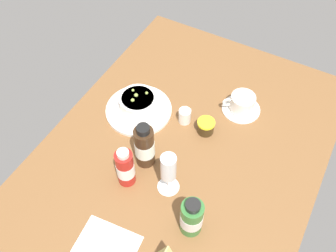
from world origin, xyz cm
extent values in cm
cube|color=brown|center=(0.00, 0.00, -1.50)|extent=(110.00, 84.00, 3.00)
cylinder|color=white|center=(-4.90, -20.94, 0.60)|extent=(22.69, 22.69, 1.20)
cylinder|color=white|center=(-4.90, -20.94, 4.10)|extent=(12.65, 12.65, 5.80)
cylinder|color=beige|center=(-4.90, -20.94, 6.20)|extent=(10.88, 10.88, 1.60)
sphere|color=#8EA849|center=(-6.86, -23.95, 7.10)|extent=(1.00, 1.00, 1.00)
sphere|color=#8EA849|center=(-3.02, -21.69, 7.10)|extent=(1.28, 1.28, 1.28)
sphere|color=#8EA849|center=(-5.44, -21.85, 7.10)|extent=(1.36, 1.36, 1.36)
sphere|color=#8EA849|center=(-7.99, -19.27, 7.10)|extent=(1.03, 1.03, 1.03)
cube|color=white|center=(40.24, -3.74, 0.15)|extent=(14.86, 17.69, 0.30)
cube|color=silver|center=(39.04, -4.74, 0.55)|extent=(2.58, 14.05, 0.50)
cube|color=silver|center=(41.84, -4.74, 0.55)|extent=(2.28, 13.04, 0.50)
cylinder|color=white|center=(-22.63, 9.76, 0.45)|extent=(13.20, 13.20, 0.90)
cylinder|color=white|center=(-22.63, 9.76, 3.70)|extent=(8.31, 8.31, 5.60)
cylinder|color=black|center=(-22.63, 9.76, 6.00)|extent=(7.07, 7.07, 1.00)
torus|color=white|center=(-19.97, 5.34, 3.98)|extent=(2.54, 3.50, 3.60)
cylinder|color=white|center=(-8.62, -5.09, 2.69)|extent=(4.09, 4.09, 5.39)
cone|color=white|center=(-9.96, -3.83, 4.74)|extent=(2.48, 2.45, 2.24)
cylinder|color=white|center=(16.00, 2.18, 0.20)|extent=(6.60, 6.60, 0.40)
cylinder|color=white|center=(16.00, 2.18, 3.40)|extent=(0.80, 0.80, 6.01)
cylinder|color=white|center=(16.00, 2.18, 11.05)|extent=(4.51, 4.51, 9.27)
cylinder|color=#F6EEBB|center=(16.00, 2.18, 9.65)|extent=(3.70, 3.70, 5.56)
cylinder|color=#372812|center=(-8.13, 2.92, 2.04)|extent=(5.50, 5.50, 4.08)
cylinder|color=yellow|center=(-8.13, 2.92, 4.48)|extent=(5.78, 5.78, 0.80)
cylinder|color=#337233|center=(24.06, 13.61, 6.21)|extent=(6.12, 6.12, 12.42)
cylinder|color=silver|center=(24.06, 13.61, 5.96)|extent=(6.24, 6.24, 4.72)
cylinder|color=black|center=(24.06, 13.61, 13.31)|extent=(3.98, 3.98, 1.77)
cylinder|color=#382314|center=(11.25, -8.54, 7.51)|extent=(5.98, 5.98, 15.03)
cylinder|color=white|center=(11.25, -8.54, 7.21)|extent=(6.10, 6.10, 5.71)
cylinder|color=black|center=(11.25, -8.54, 16.04)|extent=(3.89, 3.89, 2.02)
cylinder|color=#B21E19|center=(19.86, -9.89, 6.71)|extent=(5.26, 5.26, 13.43)
cylinder|color=white|center=(19.86, -9.89, 6.45)|extent=(5.37, 5.37, 5.10)
cylinder|color=silver|center=(19.86, -9.89, 14.22)|extent=(3.42, 3.42, 1.58)
camera|label=1|loc=(63.60, 28.17, 100.32)|focal=40.33mm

